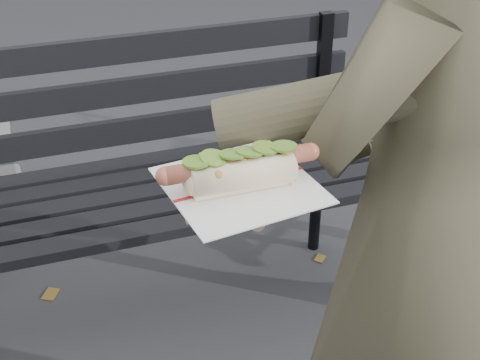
# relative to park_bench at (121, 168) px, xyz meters

# --- Properties ---
(park_bench) EXTENTS (1.50, 0.44, 0.88)m
(park_bench) POSITION_rel_park_bench_xyz_m (0.00, 0.00, 0.00)
(park_bench) COLOR black
(park_bench) RESTS_ON ground
(person) EXTENTS (0.68, 0.55, 1.62)m
(person) POSITION_rel_park_bench_xyz_m (0.43, -0.86, 0.29)
(person) COLOR #4A4831
(person) RESTS_ON ground
(held_hotdog) EXTENTS (0.62, 0.32, 0.20)m
(held_hotdog) POSITION_rel_park_bench_xyz_m (0.23, -0.90, 0.56)
(held_hotdog) COLOR #4A4831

